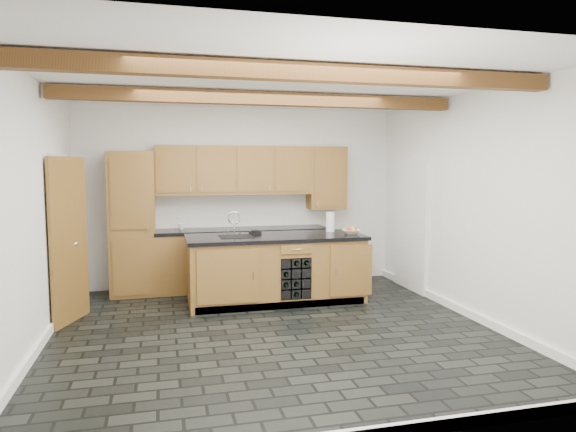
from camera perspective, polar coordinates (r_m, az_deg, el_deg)
name	(u,v)px	position (r m, az deg, el deg)	size (l,w,h in m)	color
ground	(275,331)	(6.04, -1.49, -12.65)	(5.00, 5.00, 0.00)	black
room_shell	(258,196)	(6.25, -3.34, 2.23)	(5.01, 5.00, 5.00)	white
back_cabinetry	(219,226)	(7.94, -7.64, -1.07)	(3.65, 0.62, 2.20)	olive
island	(276,268)	(7.20, -1.32, -5.85)	(2.48, 0.96, 0.93)	olive
faucet	(236,234)	(7.07, -5.82, -1.98)	(0.45, 0.40, 0.34)	black
kitchen_scale	(255,232)	(7.28, -3.66, -1.82)	(0.20, 0.15, 0.05)	black
fruit_bowl	(351,232)	(7.34, 7.04, -1.75)	(0.25, 0.25, 0.06)	white
fruit_cluster	(351,229)	(7.34, 7.04, -1.50)	(0.16, 0.17, 0.07)	#CD4B1B
paper_towel	(330,222)	(7.57, 4.72, -0.66)	(0.13, 0.13, 0.28)	white
mug	(182,226)	(7.97, -11.74, -1.15)	(0.10, 0.10, 0.09)	white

